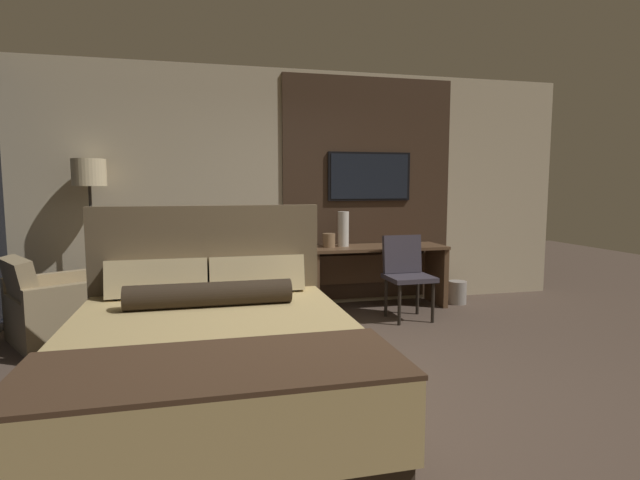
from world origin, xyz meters
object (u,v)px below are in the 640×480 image
(tv, at_px, (369,176))
(armchair_by_window, at_px, (57,311))
(desk_chair, at_px, (406,269))
(bed, at_px, (213,363))
(floor_lamp, at_px, (90,186))
(book, at_px, (404,244))
(vase_tall, at_px, (343,229))
(desk, at_px, (375,266))
(waste_bin, at_px, (457,292))
(vase_short, at_px, (329,240))

(tv, xyz_separation_m, armchair_by_window, (-3.35, -0.79, -1.28))
(desk_chair, bearing_deg, bed, -138.57)
(armchair_by_window, bearing_deg, bed, -175.12)
(floor_lamp, height_order, book, floor_lamp)
(desk_chair, distance_m, floor_lamp, 3.46)
(vase_tall, bearing_deg, desk, -4.68)
(bed, distance_m, desk, 3.20)
(desk, height_order, floor_lamp, floor_lamp)
(bed, relative_size, book, 8.59)
(tv, height_order, floor_lamp, tv)
(floor_lamp, relative_size, waste_bin, 6.17)
(waste_bin, bearing_deg, vase_tall, 174.65)
(book, bearing_deg, floor_lamp, 178.61)
(waste_bin, bearing_deg, vase_short, 177.07)
(vase_short, distance_m, book, 0.93)
(tv, xyz_separation_m, floor_lamp, (-3.13, -0.18, -0.11))
(desk, bearing_deg, desk_chair, -74.30)
(armchair_by_window, xyz_separation_m, vase_short, (2.77, 0.53, 0.54))
(book, bearing_deg, vase_short, 179.55)
(floor_lamp, bearing_deg, desk_chair, -10.50)
(armchair_by_window, xyz_separation_m, vase_tall, (2.96, 0.58, 0.66))
(armchair_by_window, height_order, waste_bin, armchair_by_window)
(armchair_by_window, height_order, book, armchair_by_window)
(armchair_by_window, relative_size, vase_short, 6.90)
(tv, height_order, armchair_by_window, tv)
(book, bearing_deg, waste_bin, -6.24)
(book, height_order, waste_bin, book)
(tv, height_order, book, tv)
(armchair_by_window, relative_size, waste_bin, 3.95)
(desk, distance_m, armchair_by_window, 3.40)
(bed, xyz_separation_m, armchair_by_window, (-1.37, 1.97, -0.08))
(vase_short, bearing_deg, bed, -119.24)
(desk_chair, distance_m, waste_bin, 1.07)
(bed, height_order, tv, tv)
(desk_chair, bearing_deg, vase_tall, 131.80)
(vase_tall, bearing_deg, vase_short, -164.86)
(tv, relative_size, book, 4.12)
(vase_short, bearing_deg, desk, 1.90)
(floor_lamp, xyz_separation_m, waste_bin, (4.17, -0.16, -1.31))
(floor_lamp, height_order, waste_bin, floor_lamp)
(bed, distance_m, waste_bin, 3.87)
(tv, height_order, waste_bin, tv)
(armchair_by_window, relative_size, floor_lamp, 0.64)
(waste_bin, bearing_deg, bed, -141.34)
(desk_chair, bearing_deg, desk, 104.44)
(bed, bearing_deg, waste_bin, 38.66)
(vase_short, height_order, book, vase_short)
(vase_tall, bearing_deg, bed, -121.91)
(bed, xyz_separation_m, tv, (1.98, 2.76, 1.20))
(book, bearing_deg, bed, -133.04)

